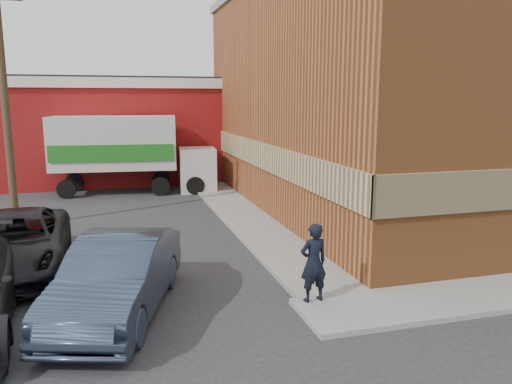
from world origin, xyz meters
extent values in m
plane|color=#28282B|center=(0.00, 0.00, 0.00)|extent=(90.00, 90.00, 0.00)
cube|color=#9B5428|center=(8.50, 9.00, 4.50)|extent=(14.00, 18.00, 9.00)
cube|color=tan|center=(1.46, 9.00, 2.30)|extent=(0.08, 18.16, 1.00)
cube|color=gray|center=(0.60, 9.00, 0.06)|extent=(1.80, 18.00, 0.12)
cube|color=maroon|center=(-6.00, 20.00, 2.50)|extent=(16.00, 8.00, 5.00)
cube|color=silver|center=(-6.00, 20.00, 5.25)|extent=(16.30, 8.30, 0.50)
cube|color=black|center=(-6.00, 20.00, 5.55)|extent=(16.00, 8.00, 0.10)
cylinder|color=#483724|center=(-7.50, 9.00, 4.50)|extent=(0.26, 0.26, 9.00)
imported|color=black|center=(-0.04, -0.25, 0.99)|extent=(0.68, 0.49, 1.74)
imported|color=#2D384C|center=(-4.11, 0.50, 0.82)|extent=(3.16, 5.26, 1.64)
imported|color=black|center=(-6.65, 3.97, 0.77)|extent=(2.78, 5.66, 1.54)
cube|color=beige|center=(-4.00, 14.76, 2.43)|extent=(5.94, 2.89, 2.48)
cube|color=#1D691C|center=(-4.12, 13.61, 2.05)|extent=(5.50, 0.62, 0.76)
cube|color=beige|center=(-0.30, 14.36, 1.05)|extent=(1.93, 2.27, 2.10)
cylinder|color=black|center=(-6.19, 14.04, 0.43)|extent=(0.88, 0.38, 0.86)
cylinder|color=black|center=(-5.98, 15.94, 0.43)|extent=(0.88, 0.38, 0.86)
cylinder|color=black|center=(-2.02, 13.59, 0.43)|extent=(0.88, 0.38, 0.86)
cylinder|color=black|center=(-1.81, 15.48, 0.43)|extent=(0.88, 0.38, 0.86)
cylinder|color=black|center=(-0.40, 13.41, 0.43)|extent=(0.88, 0.38, 0.86)
cylinder|color=black|center=(-0.20, 15.31, 0.43)|extent=(0.88, 0.38, 0.86)
camera|label=1|loc=(-4.07, -9.79, 4.45)|focal=35.00mm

